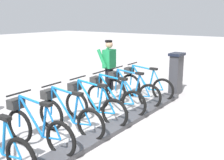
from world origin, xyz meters
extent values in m
plane|color=#B8B3B3|center=(0.00, 0.00, 0.00)|extent=(60.00, 60.00, 0.00)
cube|color=#47474C|center=(0.00, 0.00, 0.05)|extent=(0.44, 7.16, 0.10)
cube|color=#38383D|center=(0.05, -3.96, 0.60)|extent=(0.28, 0.44, 1.20)
cube|color=#194C8C|center=(0.20, -3.96, 0.95)|extent=(0.03, 0.30, 0.40)
cube|color=black|center=(0.05, -3.96, 1.24)|extent=(0.36, 0.52, 0.08)
torus|color=black|center=(0.03, -3.00, 0.33)|extent=(0.67, 0.10, 0.67)
torus|color=black|center=(1.07, -2.96, 0.33)|extent=(0.67, 0.10, 0.67)
cylinder|color=#157AB7|center=(0.73, -2.97, 0.61)|extent=(0.60, 0.07, 0.70)
cylinder|color=#157AB7|center=(0.39, -2.98, 0.58)|extent=(0.16, 0.05, 0.61)
cylinder|color=#157AB7|center=(0.67, -2.97, 0.92)|extent=(0.69, 0.07, 0.11)
cylinder|color=#157AB7|center=(0.24, -2.99, 0.31)|extent=(0.43, 0.05, 0.09)
cylinder|color=#157AB7|center=(0.18, -2.99, 0.61)|extent=(0.33, 0.05, 0.56)
cylinder|color=#157AB7|center=(1.04, -2.96, 0.64)|extent=(0.10, 0.04, 0.62)
cube|color=black|center=(0.33, -2.99, 0.91)|extent=(0.22, 0.11, 0.06)
cylinder|color=black|center=(1.01, -2.96, 1.00)|extent=(0.05, 0.54, 0.03)
cube|color=#2D2D2D|center=(1.12, -2.95, 0.78)|extent=(0.21, 0.29, 0.18)
torus|color=black|center=(0.03, -2.21, 0.33)|extent=(0.67, 0.10, 0.67)
torus|color=black|center=(1.07, -2.16, 0.33)|extent=(0.67, 0.10, 0.67)
cylinder|color=#1C73C0|center=(0.73, -2.18, 0.61)|extent=(0.60, 0.07, 0.70)
cylinder|color=#1C73C0|center=(0.39, -2.19, 0.58)|extent=(0.16, 0.05, 0.61)
cylinder|color=#1C73C0|center=(0.67, -2.18, 0.92)|extent=(0.69, 0.07, 0.11)
cylinder|color=#1C73C0|center=(0.24, -2.20, 0.31)|extent=(0.43, 0.05, 0.09)
cylinder|color=#1C73C0|center=(0.18, -2.20, 0.61)|extent=(0.33, 0.05, 0.56)
cylinder|color=#1C73C0|center=(1.04, -2.16, 0.64)|extent=(0.10, 0.04, 0.62)
cube|color=black|center=(0.33, -2.19, 0.91)|extent=(0.22, 0.11, 0.06)
cylinder|color=black|center=(1.01, -2.16, 1.00)|extent=(0.05, 0.54, 0.03)
cube|color=#2D2D2D|center=(1.12, -2.16, 0.78)|extent=(0.21, 0.29, 0.18)
torus|color=black|center=(0.03, -1.41, 0.33)|extent=(0.67, 0.10, 0.67)
torus|color=black|center=(1.07, -1.37, 0.33)|extent=(0.67, 0.10, 0.67)
cylinder|color=#1477C3|center=(0.73, -1.38, 0.61)|extent=(0.60, 0.07, 0.70)
cylinder|color=#1477C3|center=(0.39, -1.40, 0.58)|extent=(0.16, 0.05, 0.61)
cylinder|color=#1477C3|center=(0.67, -1.38, 0.92)|extent=(0.69, 0.07, 0.11)
cylinder|color=#1477C3|center=(0.24, -1.40, 0.31)|extent=(0.43, 0.05, 0.09)
cylinder|color=#1477C3|center=(0.18, -1.40, 0.61)|extent=(0.33, 0.05, 0.56)
cylinder|color=#1477C3|center=(1.04, -1.37, 0.64)|extent=(0.10, 0.04, 0.62)
cube|color=black|center=(0.33, -1.40, 0.91)|extent=(0.22, 0.11, 0.06)
cylinder|color=black|center=(1.01, -1.37, 1.00)|extent=(0.05, 0.54, 0.03)
cube|color=#2D2D2D|center=(1.12, -1.36, 0.78)|extent=(0.21, 0.29, 0.18)
torus|color=black|center=(0.03, -0.62, 0.33)|extent=(0.67, 0.10, 0.67)
torus|color=black|center=(1.07, -0.57, 0.33)|extent=(0.67, 0.10, 0.67)
cylinder|color=#1276BF|center=(0.73, -0.59, 0.61)|extent=(0.60, 0.07, 0.70)
cylinder|color=#1276BF|center=(0.39, -0.60, 0.58)|extent=(0.16, 0.05, 0.61)
cylinder|color=#1276BF|center=(0.67, -0.59, 0.92)|extent=(0.69, 0.07, 0.11)
cylinder|color=#1276BF|center=(0.24, -0.61, 0.31)|extent=(0.43, 0.05, 0.09)
cylinder|color=#1276BF|center=(0.18, -0.61, 0.61)|extent=(0.33, 0.05, 0.56)
cylinder|color=#1276BF|center=(1.04, -0.57, 0.64)|extent=(0.10, 0.04, 0.62)
cube|color=black|center=(0.33, -0.60, 0.91)|extent=(0.22, 0.11, 0.06)
cylinder|color=black|center=(1.01, -0.58, 1.00)|extent=(0.05, 0.54, 0.03)
cube|color=#2D2D2D|center=(1.12, -0.57, 0.78)|extent=(0.21, 0.29, 0.18)
torus|color=black|center=(0.03, 0.18, 0.33)|extent=(0.67, 0.10, 0.67)
torus|color=black|center=(1.07, 0.22, 0.33)|extent=(0.67, 0.10, 0.67)
cylinder|color=blue|center=(0.73, 0.21, 0.61)|extent=(0.60, 0.07, 0.70)
cylinder|color=blue|center=(0.39, 0.19, 0.58)|extent=(0.16, 0.05, 0.61)
cylinder|color=blue|center=(0.67, 0.21, 0.92)|extent=(0.69, 0.07, 0.11)
cylinder|color=blue|center=(0.24, 0.19, 0.31)|extent=(0.43, 0.05, 0.09)
cylinder|color=blue|center=(0.18, 0.18, 0.61)|extent=(0.33, 0.05, 0.56)
cylinder|color=blue|center=(1.04, 0.22, 0.64)|extent=(0.10, 0.04, 0.62)
cube|color=black|center=(0.33, 0.19, 0.91)|extent=(0.22, 0.11, 0.06)
cylinder|color=black|center=(1.01, 0.22, 1.00)|extent=(0.05, 0.54, 0.03)
cube|color=#2D2D2D|center=(1.12, 0.22, 0.78)|extent=(0.21, 0.29, 0.18)
torus|color=black|center=(0.03, 0.97, 0.33)|extent=(0.67, 0.10, 0.67)
torus|color=black|center=(1.07, 1.02, 0.33)|extent=(0.67, 0.10, 0.67)
cylinder|color=blue|center=(0.73, 1.00, 0.61)|extent=(0.60, 0.07, 0.70)
cylinder|color=blue|center=(0.39, 0.99, 0.58)|extent=(0.16, 0.05, 0.61)
cylinder|color=blue|center=(0.67, 1.00, 0.92)|extent=(0.69, 0.07, 0.11)
cylinder|color=blue|center=(0.24, 0.98, 0.31)|extent=(0.43, 0.05, 0.09)
cylinder|color=blue|center=(0.18, 0.98, 0.61)|extent=(0.33, 0.05, 0.56)
cylinder|color=blue|center=(1.04, 1.02, 0.64)|extent=(0.10, 0.04, 0.62)
cube|color=black|center=(0.33, 0.99, 0.91)|extent=(0.22, 0.11, 0.06)
cylinder|color=black|center=(1.01, 1.01, 1.00)|extent=(0.05, 0.54, 0.03)
cube|color=#2D2D2D|center=(1.12, 1.02, 0.78)|extent=(0.21, 0.29, 0.18)
torus|color=black|center=(0.03, 1.77, 0.33)|extent=(0.67, 0.10, 0.67)
cylinder|color=#1A78C5|center=(0.39, 1.78, 0.58)|extent=(0.16, 0.05, 0.61)
cylinder|color=#1A78C5|center=(0.24, 1.78, 0.31)|extent=(0.43, 0.05, 0.09)
cylinder|color=#1A78C5|center=(0.18, 1.77, 0.61)|extent=(0.33, 0.05, 0.56)
cube|color=black|center=(0.33, 1.78, 0.91)|extent=(0.22, 0.11, 0.06)
cube|color=white|center=(1.80, -2.68, 0.05)|extent=(0.27, 0.13, 0.10)
cube|color=white|center=(1.70, -2.91, 0.05)|extent=(0.27, 0.13, 0.10)
cylinder|color=black|center=(1.74, -2.70, 0.43)|extent=(0.15, 0.15, 0.82)
cylinder|color=black|center=(1.76, -2.90, 0.43)|extent=(0.15, 0.15, 0.82)
cube|color=#1E894C|center=(1.75, -2.80, 1.10)|extent=(0.29, 0.42, 0.56)
cylinder|color=#1E894C|center=(1.83, -2.53, 1.13)|extent=(0.34, 0.13, 0.57)
cylinder|color=#1E894C|center=(1.87, -3.05, 1.13)|extent=(0.34, 0.13, 0.57)
sphere|color=tan|center=(1.75, -2.80, 1.53)|extent=(0.22, 0.22, 0.22)
cylinder|color=black|center=(1.77, -2.79, 1.63)|extent=(0.22, 0.22, 0.06)
camera|label=1|loc=(-3.19, 4.01, 2.37)|focal=44.64mm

